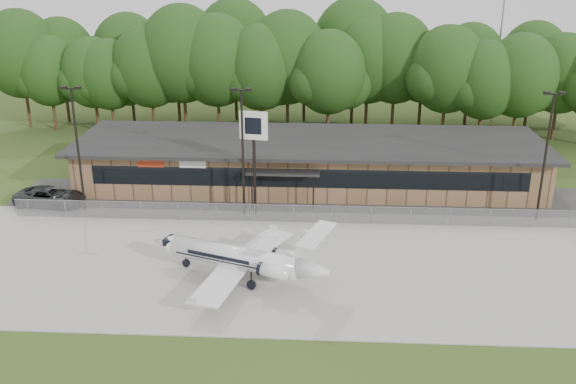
# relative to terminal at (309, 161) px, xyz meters

# --- Properties ---
(ground) EXTENTS (160.00, 160.00, 0.00)m
(ground) POSITION_rel_terminal_xyz_m (0.00, -23.94, -2.18)
(ground) COLOR #364D1B
(ground) RESTS_ON ground
(apron) EXTENTS (64.00, 18.00, 0.08)m
(apron) POSITION_rel_terminal_xyz_m (0.00, -15.94, -2.14)
(apron) COLOR #9E9B93
(apron) RESTS_ON ground
(parking_lot) EXTENTS (50.00, 9.00, 0.06)m
(parking_lot) POSITION_rel_terminal_xyz_m (0.00, -4.44, -2.15)
(parking_lot) COLOR #383835
(parking_lot) RESTS_ON ground
(terminal) EXTENTS (41.00, 11.65, 4.30)m
(terminal) POSITION_rel_terminal_xyz_m (0.00, 0.00, 0.00)
(terminal) COLOR #876143
(terminal) RESTS_ON ground
(fence) EXTENTS (46.00, 0.04, 1.52)m
(fence) POSITION_rel_terminal_xyz_m (0.00, -8.94, -1.40)
(fence) COLOR gray
(fence) RESTS_ON ground
(treeline) EXTENTS (72.00, 12.00, 15.00)m
(treeline) POSITION_rel_terminal_xyz_m (0.00, 18.06, 5.32)
(treeline) COLOR #193510
(treeline) RESTS_ON ground
(radio_mast) EXTENTS (0.20, 0.20, 25.00)m
(radio_mast) POSITION_rel_terminal_xyz_m (22.00, 24.06, 10.32)
(radio_mast) COLOR gray
(radio_mast) RESTS_ON ground
(light_pole_left) EXTENTS (1.55, 0.30, 10.23)m
(light_pole_left) POSITION_rel_terminal_xyz_m (-18.00, -7.44, 3.80)
(light_pole_left) COLOR black
(light_pole_left) RESTS_ON ground
(light_pole_mid) EXTENTS (1.55, 0.30, 10.23)m
(light_pole_mid) POSITION_rel_terminal_xyz_m (-5.00, -7.44, 3.80)
(light_pole_mid) COLOR black
(light_pole_mid) RESTS_ON ground
(light_pole_right) EXTENTS (1.55, 0.30, 10.23)m
(light_pole_right) POSITION_rel_terminal_xyz_m (18.00, -7.44, 3.80)
(light_pole_right) COLOR black
(light_pole_right) RESTS_ON ground
(business_jet) EXTENTS (12.45, 11.14, 4.25)m
(business_jet) POSITION_rel_terminal_xyz_m (-3.83, -18.33, -0.66)
(business_jet) COLOR white
(business_jet) RESTS_ON ground
(suv) EXTENTS (5.92, 3.06, 1.60)m
(suv) POSITION_rel_terminal_xyz_m (-21.23, -6.43, -1.38)
(suv) COLOR #323234
(suv) RESTS_ON ground
(pole_sign) EXTENTS (2.20, 0.60, 8.37)m
(pole_sign) POSITION_rel_terminal_xyz_m (-4.15, -7.14, 4.23)
(pole_sign) COLOR black
(pole_sign) RESTS_ON ground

